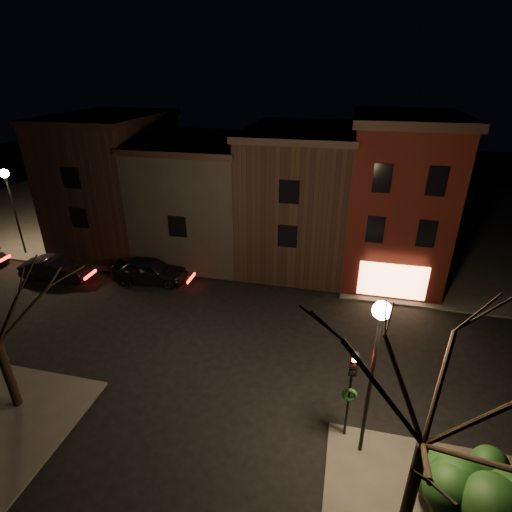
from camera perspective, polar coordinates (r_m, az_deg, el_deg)
The scene contains 13 objects.
ground at distance 22.00m, azimuth -2.04°, elevation -11.19°, with size 120.00×120.00×0.00m, color black.
sidewalk_far_left at distance 46.42m, azimuth -19.93°, elevation 7.50°, with size 30.00×30.00×0.12m, color #2D2B28.
corner_building at distance 27.79m, azimuth 19.47°, elevation 7.81°, with size 6.50×8.50×10.50m.
row_building_a at distance 28.93m, azimuth 6.19°, elevation 8.60°, with size 7.30×10.30×9.40m.
row_building_b at distance 30.75m, azimuth -7.52°, elevation 8.56°, with size 7.80×10.30×8.40m.
row_building_c at distance 33.74m, azimuth -19.41°, elevation 10.18°, with size 7.30×10.30×9.90m.
street_lamp_near at distance 13.65m, azimuth 16.95°, elevation -11.38°, with size 0.60×0.60×6.48m.
street_lamp_far at distance 34.17m, azimuth -31.87°, elevation 8.15°, with size 0.60×0.60×6.48m.
traffic_signal at distance 15.47m, azimuth 13.42°, elevation -17.20°, with size 0.58×0.38×4.05m.
bare_tree_right at distance 11.33m, azimuth 24.86°, elevation -15.28°, with size 6.40×6.40×8.50m.
evergreen_bush at distance 15.45m, azimuth 29.14°, elevation -27.75°, with size 2.76×2.76×2.71m, color black.
parked_car_a at distance 27.58m, azimuth -14.94°, elevation -1.98°, with size 1.98×4.91×1.67m, color black.
parked_car_b at distance 30.28m, azimuth -26.71°, elevation -1.62°, with size 1.59×4.55×1.50m, color black.
Camera 1 is at (4.78, -17.03, 13.09)m, focal length 28.00 mm.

